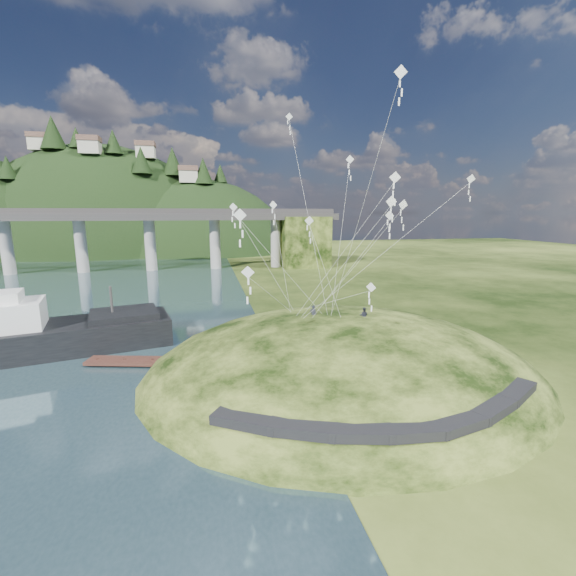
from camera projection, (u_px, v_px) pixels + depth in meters
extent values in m
plane|color=black|center=(255.00, 389.00, 30.92)|extent=(320.00, 320.00, 0.00)
ellipsoid|color=black|center=(340.00, 387.00, 34.78)|extent=(36.00, 32.00, 13.00)
cube|color=black|center=(247.00, 420.00, 22.55)|extent=(4.32, 3.62, 0.71)
cube|color=black|center=(303.00, 428.00, 21.57)|extent=(4.10, 2.97, 0.61)
cube|color=black|center=(360.00, 431.00, 21.23)|extent=(3.85, 2.37, 0.62)
cube|color=black|center=(414.00, 430.00, 21.43)|extent=(3.62, 1.83, 0.66)
cube|color=black|center=(459.00, 422.00, 22.24)|extent=(3.82, 2.27, 0.68)
cube|color=black|center=(492.00, 407.00, 23.75)|extent=(4.11, 2.97, 0.71)
cube|color=black|center=(514.00, 391.00, 25.85)|extent=(4.26, 3.43, 0.66)
cylinder|color=gray|center=(7.00, 246.00, 87.04)|extent=(2.60, 2.60, 13.00)
cylinder|color=gray|center=(81.00, 245.00, 90.24)|extent=(2.60, 2.60, 13.00)
cylinder|color=gray|center=(150.00, 244.00, 93.44)|extent=(2.60, 2.60, 13.00)
cylinder|color=gray|center=(215.00, 243.00, 96.63)|extent=(2.60, 2.60, 13.00)
cylinder|color=gray|center=(276.00, 242.00, 99.83)|extent=(2.60, 2.60, 13.00)
cube|color=black|center=(304.00, 242.00, 101.38)|extent=(12.00, 11.00, 13.00)
ellipsoid|color=black|center=(107.00, 267.00, 144.72)|extent=(96.00, 68.00, 88.00)
ellipsoid|color=black|center=(202.00, 277.00, 145.03)|extent=(76.00, 56.00, 72.00)
cone|color=black|center=(7.00, 167.00, 115.05)|extent=(5.29, 5.29, 6.96)
cone|color=black|center=(52.00, 133.00, 123.09)|extent=(8.01, 8.01, 10.54)
cone|color=black|center=(76.00, 138.00, 124.25)|extent=(4.97, 4.97, 6.54)
cone|color=black|center=(113.00, 142.00, 124.91)|extent=(5.83, 5.83, 7.67)
cone|color=black|center=(141.00, 160.00, 123.17)|extent=(6.47, 6.47, 8.51)
cone|color=black|center=(173.00, 161.00, 131.57)|extent=(7.13, 7.13, 9.38)
cone|color=black|center=(203.00, 171.00, 129.55)|extent=(6.56, 6.56, 8.63)
cone|color=black|center=(220.00, 173.00, 136.17)|extent=(4.88, 4.88, 6.42)
cube|color=beige|center=(40.00, 144.00, 125.89)|extent=(6.00, 5.00, 4.00)
cube|color=brown|center=(39.00, 136.00, 125.37)|extent=(6.40, 5.40, 1.60)
cube|color=beige|center=(90.00, 148.00, 122.05)|extent=(6.00, 5.00, 4.00)
cube|color=brown|center=(89.00, 139.00, 121.53)|extent=(6.40, 5.40, 1.60)
cube|color=beige|center=(146.00, 153.00, 131.12)|extent=(6.00, 5.00, 4.00)
cube|color=brown|center=(145.00, 144.00, 130.61)|extent=(6.40, 5.40, 1.60)
cube|color=beige|center=(189.00, 177.00, 129.85)|extent=(6.00, 5.00, 4.00)
cube|color=brown|center=(188.00, 169.00, 129.33)|extent=(6.40, 5.40, 1.60)
cube|color=black|center=(41.00, 340.00, 38.48)|extent=(25.48, 12.09, 2.91)
cube|color=black|center=(124.00, 314.00, 41.40)|extent=(7.80, 6.96, 0.67)
cylinder|color=#2D2B2B|center=(111.00, 302.00, 40.66)|extent=(0.27, 0.27, 3.35)
cube|color=#351B15|center=(152.00, 361.00, 35.77)|extent=(12.16, 4.73, 0.30)
cylinder|color=#351B15|center=(98.00, 363.00, 35.96)|extent=(0.26, 0.26, 0.86)
cylinder|color=#351B15|center=(125.00, 363.00, 35.88)|extent=(0.26, 0.26, 0.86)
cylinder|color=#351B15|center=(152.00, 363.00, 35.81)|extent=(0.26, 0.26, 0.86)
cylinder|color=#351B15|center=(180.00, 364.00, 35.73)|extent=(0.26, 0.26, 0.86)
cylinder|color=#351B15|center=(207.00, 364.00, 35.65)|extent=(0.26, 0.26, 0.86)
imported|color=#242630|center=(313.00, 305.00, 34.65)|extent=(0.72, 0.57, 1.72)
imported|color=#242630|center=(364.00, 307.00, 34.08)|extent=(0.93, 0.87, 1.53)
cube|color=white|center=(371.00, 287.00, 26.27)|extent=(0.50, 0.57, 0.71)
cube|color=white|center=(371.00, 295.00, 26.36)|extent=(0.09, 0.07, 0.42)
cube|color=white|center=(370.00, 302.00, 26.46)|extent=(0.09, 0.07, 0.42)
cube|color=white|center=(370.00, 309.00, 26.56)|extent=(0.09, 0.07, 0.42)
cube|color=white|center=(240.00, 215.00, 25.61)|extent=(0.86, 0.27, 0.86)
cube|color=white|center=(240.00, 225.00, 25.73)|extent=(0.11, 0.02, 0.51)
cube|color=white|center=(240.00, 234.00, 25.85)|extent=(0.11, 0.02, 0.51)
cube|color=white|center=(241.00, 243.00, 25.97)|extent=(0.11, 0.02, 0.51)
cube|color=white|center=(390.00, 216.00, 35.27)|extent=(0.52, 0.76, 0.85)
cube|color=white|center=(389.00, 222.00, 35.39)|extent=(0.10, 0.09, 0.51)
cube|color=white|center=(389.00, 229.00, 35.51)|extent=(0.10, 0.09, 0.51)
cube|color=white|center=(389.00, 236.00, 35.63)|extent=(0.10, 0.09, 0.51)
cube|color=white|center=(273.00, 205.00, 32.83)|extent=(0.59, 0.44, 0.68)
cube|color=white|center=(273.00, 211.00, 32.93)|extent=(0.09, 0.05, 0.41)
cube|color=white|center=(273.00, 217.00, 33.02)|extent=(0.09, 0.05, 0.41)
cube|color=white|center=(273.00, 223.00, 33.12)|extent=(0.09, 0.05, 0.41)
cube|color=white|center=(289.00, 117.00, 37.22)|extent=(0.69, 0.20, 0.68)
cube|color=white|center=(289.00, 122.00, 37.31)|extent=(0.09, 0.04, 0.40)
cube|color=white|center=(289.00, 127.00, 37.40)|extent=(0.09, 0.04, 0.40)
cube|color=white|center=(289.00, 133.00, 37.50)|extent=(0.09, 0.04, 0.40)
cube|color=white|center=(401.00, 72.00, 23.22)|extent=(0.79, 0.25, 0.81)
cube|color=white|center=(400.00, 82.00, 23.33)|extent=(0.11, 0.03, 0.47)
cube|color=white|center=(400.00, 92.00, 23.44)|extent=(0.11, 0.03, 0.47)
cube|color=white|center=(399.00, 102.00, 23.55)|extent=(0.11, 0.03, 0.47)
cube|color=white|center=(395.00, 177.00, 29.74)|extent=(0.86, 0.34, 0.88)
cube|color=white|center=(395.00, 186.00, 29.86)|extent=(0.12, 0.04, 0.52)
cube|color=white|center=(394.00, 194.00, 29.98)|extent=(0.12, 0.04, 0.52)
cube|color=white|center=(394.00, 202.00, 30.10)|extent=(0.12, 0.04, 0.52)
cube|color=white|center=(309.00, 221.00, 28.89)|extent=(0.71, 0.22, 0.70)
cube|color=white|center=(309.00, 227.00, 28.99)|extent=(0.09, 0.05, 0.41)
cube|color=white|center=(309.00, 234.00, 29.09)|extent=(0.09, 0.05, 0.41)
cube|color=white|center=(309.00, 241.00, 29.18)|extent=(0.09, 0.05, 0.41)
cube|color=white|center=(233.00, 207.00, 32.84)|extent=(0.66, 0.38, 0.71)
cube|color=white|center=(233.00, 213.00, 32.94)|extent=(0.10, 0.03, 0.43)
cube|color=white|center=(234.00, 219.00, 33.04)|extent=(0.10, 0.03, 0.43)
cube|color=white|center=(234.00, 226.00, 33.14)|extent=(0.10, 0.03, 0.43)
cube|color=white|center=(350.00, 159.00, 34.62)|extent=(0.60, 0.53, 0.75)
cube|color=white|center=(350.00, 166.00, 34.72)|extent=(0.10, 0.06, 0.44)
cube|color=white|center=(350.00, 172.00, 34.82)|extent=(0.10, 0.06, 0.44)
cube|color=white|center=(349.00, 178.00, 34.93)|extent=(0.10, 0.06, 0.44)
cube|color=white|center=(391.00, 202.00, 26.61)|extent=(0.82, 0.18, 0.82)
cube|color=white|center=(391.00, 210.00, 26.72)|extent=(0.11, 0.04, 0.48)
cube|color=white|center=(390.00, 219.00, 26.83)|extent=(0.11, 0.04, 0.48)
cube|color=white|center=(390.00, 227.00, 26.94)|extent=(0.11, 0.04, 0.48)
cube|color=white|center=(248.00, 272.00, 24.32)|extent=(0.83, 0.25, 0.83)
cube|color=white|center=(248.00, 282.00, 24.43)|extent=(0.11, 0.02, 0.49)
cube|color=white|center=(248.00, 291.00, 24.55)|extent=(0.11, 0.02, 0.49)
cube|color=white|center=(248.00, 300.00, 24.66)|extent=(0.11, 0.02, 0.49)
cube|color=white|center=(403.00, 205.00, 26.60)|extent=(0.73, 0.20, 0.72)
cube|color=white|center=(403.00, 212.00, 26.70)|extent=(0.09, 0.06, 0.42)
cube|color=white|center=(402.00, 220.00, 26.80)|extent=(0.09, 0.06, 0.42)
cube|color=white|center=(402.00, 228.00, 26.90)|extent=(0.09, 0.06, 0.42)
cube|color=white|center=(471.00, 179.00, 31.29)|extent=(0.74, 0.25, 0.72)
cube|color=white|center=(471.00, 186.00, 31.39)|extent=(0.10, 0.04, 0.43)
cube|color=white|center=(470.00, 192.00, 31.49)|extent=(0.10, 0.04, 0.43)
cube|color=white|center=(469.00, 199.00, 31.59)|extent=(0.10, 0.04, 0.43)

